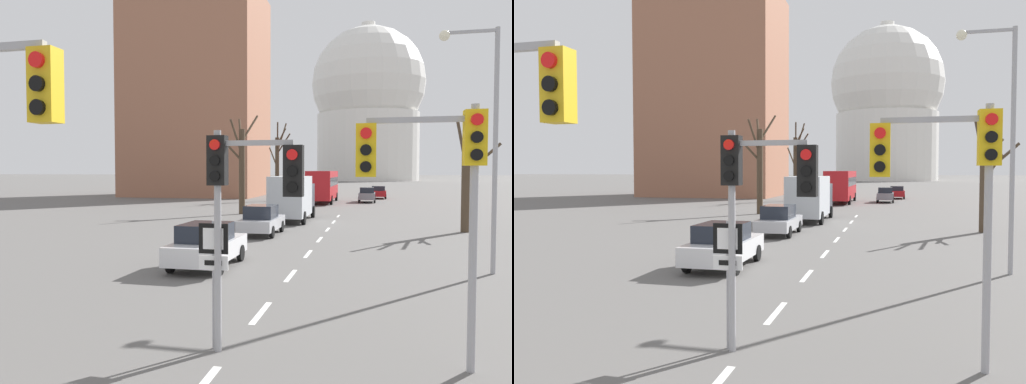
% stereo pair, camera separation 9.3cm
% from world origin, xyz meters
% --- Properties ---
extents(lane_stripe_1, '(0.16, 2.00, 0.01)m').
position_xyz_m(lane_stripe_1, '(0.00, 9.50, 0.00)').
color(lane_stripe_1, silver).
rests_on(lane_stripe_1, ground_plane).
extents(lane_stripe_2, '(0.16, 2.00, 0.01)m').
position_xyz_m(lane_stripe_2, '(0.00, 14.00, 0.00)').
color(lane_stripe_2, silver).
rests_on(lane_stripe_2, ground_plane).
extents(lane_stripe_3, '(0.16, 2.00, 0.01)m').
position_xyz_m(lane_stripe_3, '(0.00, 18.50, 0.00)').
color(lane_stripe_3, silver).
rests_on(lane_stripe_3, ground_plane).
extents(lane_stripe_4, '(0.16, 2.00, 0.01)m').
position_xyz_m(lane_stripe_4, '(0.00, 23.00, 0.00)').
color(lane_stripe_4, silver).
rests_on(lane_stripe_4, ground_plane).
extents(lane_stripe_5, '(0.16, 2.00, 0.01)m').
position_xyz_m(lane_stripe_5, '(0.00, 27.50, 0.00)').
color(lane_stripe_5, silver).
rests_on(lane_stripe_5, ground_plane).
extents(lane_stripe_6, '(0.16, 2.00, 0.01)m').
position_xyz_m(lane_stripe_6, '(0.00, 32.00, 0.00)').
color(lane_stripe_6, silver).
rests_on(lane_stripe_6, ground_plane).
extents(lane_stripe_7, '(0.16, 2.00, 0.01)m').
position_xyz_m(lane_stripe_7, '(0.00, 36.50, 0.00)').
color(lane_stripe_7, silver).
rests_on(lane_stripe_7, ground_plane).
extents(traffic_signal_centre_tall, '(1.84, 0.34, 4.31)m').
position_xyz_m(traffic_signal_centre_tall, '(0.30, 6.76, 3.25)').
color(traffic_signal_centre_tall, '#9E9EA3').
rests_on(traffic_signal_centre_tall, ground_plane).
extents(traffic_signal_near_right, '(2.19, 0.34, 4.68)m').
position_xyz_m(traffic_signal_near_right, '(3.74, 6.81, 3.55)').
color(traffic_signal_near_right, '#9E9EA3').
rests_on(traffic_signal_near_right, ground_plane).
extents(route_sign_post, '(0.60, 0.08, 2.55)m').
position_xyz_m(route_sign_post, '(-0.35, 6.86, 1.74)').
color(route_sign_post, '#9E9EA3').
rests_on(route_sign_post, ground_plane).
extents(street_lamp_right, '(1.94, 0.36, 8.35)m').
position_xyz_m(street_lamp_right, '(6.35, 15.90, 5.09)').
color(street_lamp_right, '#9E9EA3').
rests_on(street_lamp_right, ground_plane).
extents(sedan_near_left, '(1.85, 4.22, 1.66)m').
position_xyz_m(sedan_near_left, '(1.90, 54.32, 0.85)').
color(sedan_near_left, slate).
rests_on(sedan_near_left, ground_plane).
extents(sedan_near_right, '(1.95, 4.39, 1.62)m').
position_xyz_m(sedan_near_right, '(-3.24, 14.83, 0.81)').
color(sedan_near_right, silver).
rests_on(sedan_near_right, ground_plane).
extents(sedan_mid_centre, '(1.87, 4.48, 1.64)m').
position_xyz_m(sedan_mid_centre, '(-3.32, 24.26, 0.82)').
color(sedan_mid_centre, '#B7B7BC').
rests_on(sedan_mid_centre, ground_plane).
extents(sedan_far_left, '(1.94, 4.24, 1.59)m').
position_xyz_m(sedan_far_left, '(3.17, 62.25, 0.80)').
color(sedan_far_left, maroon).
rests_on(sedan_far_left, ground_plane).
extents(city_bus, '(2.66, 10.80, 3.48)m').
position_xyz_m(city_bus, '(-2.83, 52.57, 2.05)').
color(city_bus, red).
rests_on(city_bus, ground_plane).
extents(delivery_truck, '(2.44, 7.20, 3.14)m').
position_xyz_m(delivery_truck, '(-2.87, 32.07, 1.70)').
color(delivery_truck, '#333842').
rests_on(delivery_truck, ground_plane).
extents(bare_tree_left_near, '(3.10, 4.12, 9.17)m').
position_xyz_m(bare_tree_left_near, '(-8.30, 54.64, 4.36)').
color(bare_tree_left_near, '#473828').
rests_on(bare_tree_left_near, ground_plane).
extents(bare_tree_right_near, '(2.70, 1.86, 6.33)m').
position_xyz_m(bare_tree_right_near, '(7.84, 27.95, 3.03)').
color(bare_tree_right_near, '#473828').
rests_on(bare_tree_right_near, ground_plane).
extents(bare_tree_left_far, '(2.65, 3.19, 8.18)m').
position_xyz_m(bare_tree_left_far, '(-7.82, 36.68, 3.92)').
color(bare_tree_left_far, '#473828').
rests_on(bare_tree_left_far, ground_plane).
extents(capitol_dome, '(39.09, 39.09, 55.21)m').
position_xyz_m(capitol_dome, '(0.00, 178.22, 26.89)').
color(capitol_dome, silver).
rests_on(capitol_dome, ground_plane).
extents(apartment_block_left, '(18.00, 14.00, 28.04)m').
position_xyz_m(apartment_block_left, '(-21.62, 64.20, 14.02)').
color(apartment_block_left, '#9E664C').
rests_on(apartment_block_left, ground_plane).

